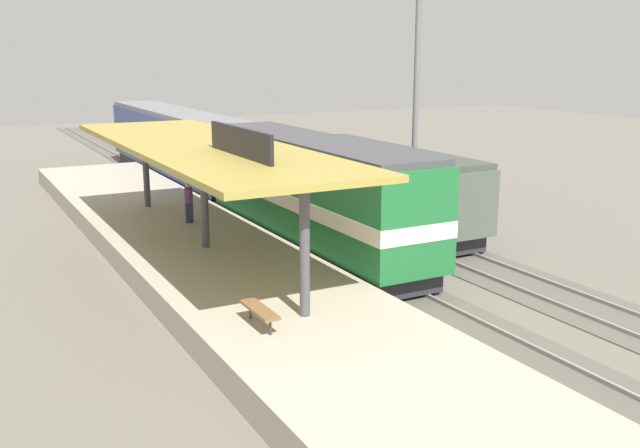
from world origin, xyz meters
name	(u,v)px	position (x,y,z in m)	size (l,w,h in m)	color
ground_plane	(360,248)	(2.00, 0.00, 0.00)	(120.00, 120.00, 0.00)	#666056
track_near	(317,253)	(0.00, 0.00, 0.03)	(3.20, 110.00, 0.16)	#565249
track_far	(412,240)	(4.60, 0.00, 0.03)	(3.20, 110.00, 0.16)	#565249
platform	(207,259)	(-4.60, 0.00, 0.45)	(6.00, 44.00, 0.90)	#A89E89
station_canopy	(203,148)	(-4.60, -0.09, 4.53)	(5.20, 18.00, 4.70)	#47474C
platform_bench	(260,310)	(-6.00, -8.17, 1.34)	(0.44, 1.70, 0.50)	#333338
locomotive	(313,193)	(0.00, 0.35, 2.41)	(2.93, 14.43, 4.44)	#28282D
passenger_carriage_single	(176,145)	(0.00, 18.35, 2.31)	(2.90, 20.00, 4.24)	#28282D
freight_car	(383,186)	(4.60, 2.30, 1.97)	(2.80, 12.00, 3.54)	#28282D
light_mast	(418,40)	(7.80, 4.46, 8.40)	(1.10, 1.10, 11.70)	slate
person_waiting	(189,200)	(-3.92, 3.98, 1.85)	(0.34, 0.34, 1.71)	navy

